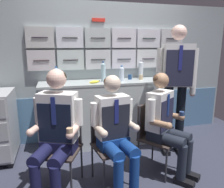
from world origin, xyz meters
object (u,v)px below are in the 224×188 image
folding_chair_left (63,139)px  sparkling_bottle_green (141,70)px  crew_member_standing (176,78)px  crew_member_left (56,127)px  folding_chair_by_counter (153,130)px  crew_member_right (116,129)px  folding_chair_right (109,137)px  coffee_cup_spare (130,77)px  crew_member_by_counter (166,121)px  snack_banana (94,82)px

folding_chair_left → sparkling_bottle_green: size_ratio=2.80×
folding_chair_left → crew_member_standing: (1.54, 0.31, 0.56)m
crew_member_left → crew_member_standing: crew_member_standing is taller
folding_chair_left → folding_chair_by_counter: (1.07, -0.01, 0.00)m
crew_member_right → folding_chair_by_counter: size_ratio=1.47×
folding_chair_right → crew_member_left: bearing=-172.3°
coffee_cup_spare → crew_member_by_counter: bearing=-87.2°
coffee_cup_spare → snack_banana: bearing=-161.5°
crew_member_right → coffee_cup_spare: crew_member_right is taller
folding_chair_right → crew_member_standing: crew_member_standing is taller
coffee_cup_spare → crew_member_left: bearing=-137.1°
folding_chair_left → crew_member_left: crew_member_left is taller
crew_member_standing → sparkling_bottle_green: crew_member_standing is taller
coffee_cup_spare → snack_banana: size_ratio=0.45×
crew_member_right → crew_member_standing: 1.21m
folding_chair_by_counter → folding_chair_right: bearing=-174.3°
crew_member_by_counter → folding_chair_left: bearing=173.1°
crew_member_left → folding_chair_right: crew_member_left is taller
crew_member_by_counter → crew_member_standing: crew_member_standing is taller
folding_chair_right → crew_member_by_counter: bearing=-6.6°
folding_chair_left → snack_banana: size_ratio=4.77×
crew_member_standing → folding_chair_left: bearing=-168.7°
crew_member_left → folding_chair_left: bearing=66.2°
snack_banana → crew_member_right: bearing=-88.0°
folding_chair_left → crew_member_standing: bearing=11.3°
crew_member_standing → snack_banana: crew_member_standing is taller
snack_banana → sparkling_bottle_green: bearing=18.6°
crew_member_standing → snack_banana: 1.13m
crew_member_right → crew_member_standing: (1.00, 0.53, 0.41)m
folding_chair_right → snack_banana: bearing=90.6°
crew_member_right → sparkling_bottle_green: 1.54m
crew_member_by_counter → sparkling_bottle_green: sparkling_bottle_green is taller
crew_member_left → coffee_cup_spare: (1.17, 1.09, 0.31)m
folding_chair_right → folding_chair_left: bearing=172.6°
crew_member_left → crew_member_standing: bearing=15.7°
crew_member_left → snack_banana: crew_member_left is taller
crew_member_standing → coffee_cup_spare: size_ratio=22.59×
folding_chair_right → coffee_cup_spare: coffee_cup_spare is taller
snack_banana → folding_chair_by_counter: bearing=-53.0°
crew_member_by_counter → crew_member_standing: size_ratio=0.68×
crew_member_left → sparkling_bottle_green: 1.85m
folding_chair_left → crew_member_right: (0.54, -0.23, 0.15)m
crew_member_left → folding_chair_by_counter: bearing=6.8°
crew_member_right → coffee_cup_spare: bearing=63.9°
crew_member_standing → folding_chair_by_counter: bearing=-146.1°
crew_member_standing → crew_member_right: bearing=-152.0°
snack_banana → folding_chair_left: bearing=-124.1°
folding_chair_right → folding_chair_by_counter: 0.56m
coffee_cup_spare → folding_chair_by_counter: bearing=-92.5°
crew_member_by_counter → crew_member_right: bearing=-172.3°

